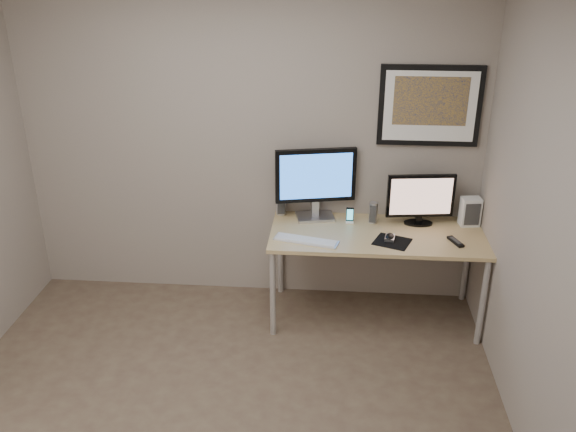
% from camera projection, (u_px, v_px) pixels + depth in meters
% --- Properties ---
extents(floor, '(3.60, 3.60, 0.00)m').
position_uv_depth(floor, '(217.00, 431.00, 3.71)').
color(floor, '#4A382E').
rests_on(floor, ground).
extents(room, '(3.60, 3.60, 3.60)m').
position_uv_depth(room, '(218.00, 150.00, 3.45)').
color(room, white).
rests_on(room, ground).
extents(desk, '(1.60, 0.70, 0.73)m').
position_uv_depth(desk, '(377.00, 241.00, 4.59)').
color(desk, tan).
rests_on(desk, floor).
extents(framed_art, '(0.75, 0.04, 0.60)m').
position_uv_depth(framed_art, '(430.00, 106.00, 4.48)').
color(framed_art, black).
rests_on(framed_art, room).
extents(monitor_large, '(0.62, 0.26, 0.57)m').
position_uv_depth(monitor_large, '(316.00, 181.00, 4.69)').
color(monitor_large, '#B2B2B7').
rests_on(monitor_large, desk).
extents(monitor_tv, '(0.52, 0.15, 0.41)m').
position_uv_depth(monitor_tv, '(420.00, 198.00, 4.62)').
color(monitor_tv, black).
rests_on(monitor_tv, desk).
extents(speaker_left, '(0.09, 0.09, 0.20)m').
position_uv_depth(speaker_left, '(281.00, 202.00, 4.85)').
color(speaker_left, '#B2B2B7').
rests_on(speaker_left, desk).
extents(speaker_right, '(0.08, 0.08, 0.17)m').
position_uv_depth(speaker_right, '(373.00, 213.00, 4.70)').
color(speaker_right, '#B2B2B7').
rests_on(speaker_right, desk).
extents(phone_dock, '(0.06, 0.06, 0.13)m').
position_uv_depth(phone_dock, '(350.00, 215.00, 4.71)').
color(phone_dock, black).
rests_on(phone_dock, desk).
extents(keyboard, '(0.49, 0.24, 0.02)m').
position_uv_depth(keyboard, '(306.00, 240.00, 4.43)').
color(keyboard, silver).
rests_on(keyboard, desk).
extents(mousepad, '(0.31, 0.30, 0.00)m').
position_uv_depth(mousepad, '(392.00, 242.00, 4.43)').
color(mousepad, black).
rests_on(mousepad, desk).
extents(mouse, '(0.08, 0.12, 0.04)m').
position_uv_depth(mouse, '(390.00, 237.00, 4.45)').
color(mouse, black).
rests_on(mouse, mousepad).
extents(remote, '(0.11, 0.17, 0.02)m').
position_uv_depth(remote, '(456.00, 241.00, 4.41)').
color(remote, black).
rests_on(remote, desk).
extents(fan_unit, '(0.16, 0.12, 0.22)m').
position_uv_depth(fan_unit, '(470.00, 212.00, 4.65)').
color(fan_unit, silver).
rests_on(fan_unit, desk).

